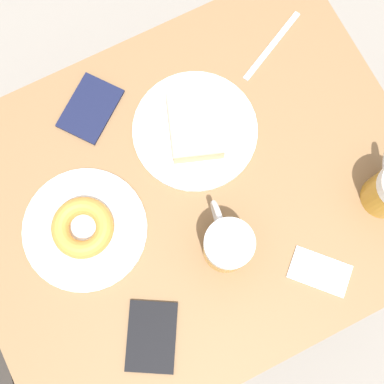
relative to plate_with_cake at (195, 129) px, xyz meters
name	(u,v)px	position (x,y,z in m)	size (l,w,h in m)	color
ground_plane	(192,240)	(-0.11, 0.06, -0.75)	(8.00, 8.00, 0.00)	gray
table	(192,202)	(-0.11, 0.06, -0.09)	(0.70, 0.88, 0.73)	olive
plate_with_cake	(195,129)	(0.00, 0.00, 0.00)	(0.25, 0.25, 0.05)	white
plate_with_donut	(84,228)	(-0.08, 0.27, 0.00)	(0.24, 0.24, 0.04)	white
beer_mug_center	(227,245)	(-0.23, 0.05, 0.05)	(0.13, 0.09, 0.12)	#C68C23
napkin_folded	(320,272)	(-0.35, -0.08, -0.01)	(0.12, 0.12, 0.00)	white
fork	(272,46)	(0.09, -0.22, -0.01)	(0.09, 0.17, 0.00)	silver
passport_near_edge	(152,337)	(-0.31, 0.25, -0.01)	(0.15, 0.14, 0.01)	black
passport_far_edge	(90,108)	(0.13, 0.16, -0.01)	(0.15, 0.15, 0.01)	#141938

